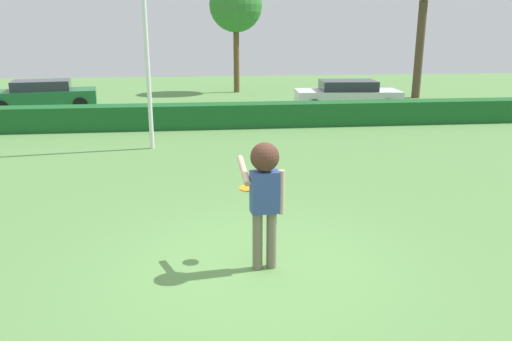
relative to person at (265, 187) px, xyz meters
name	(u,v)px	position (x,y,z in m)	size (l,w,h in m)	color
ground_plane	(257,267)	(-0.10, 0.04, -1.20)	(60.00, 60.00, 0.00)	#5D8E4A
person	(265,187)	(0.00, 0.00, 0.00)	(0.61, 0.76, 1.82)	#6C6451
frisbee	(247,188)	(-0.20, 0.40, -0.14)	(0.22, 0.22, 0.04)	orange
lamppost	(145,20)	(-2.18, 7.64, 2.28)	(0.24, 0.24, 6.33)	silver
hedge_row	(220,116)	(-0.10, 10.61, -0.80)	(27.02, 0.90, 0.80)	#195925
parked_car_green	(43,94)	(-7.19, 15.07, -0.52)	(4.43, 2.40, 1.25)	#1E6633
parked_car_white	(347,94)	(5.27, 13.57, -0.52)	(4.33, 2.09, 1.25)	white
birch_tree	(236,6)	(1.25, 20.49, 3.22)	(2.74, 2.74, 5.83)	brown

